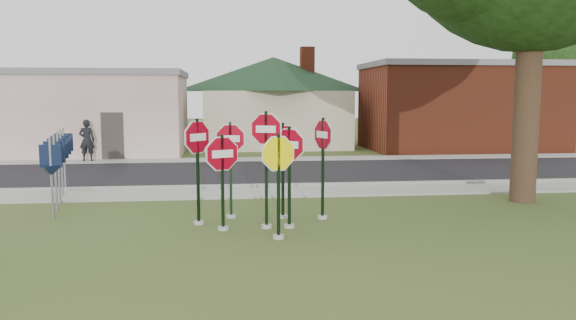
{
  "coord_description": "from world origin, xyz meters",
  "views": [
    {
      "loc": [
        -0.82,
        -11.33,
        3.01
      ],
      "look_at": [
        0.65,
        2.0,
        1.44
      ],
      "focal_mm": 35.0,
      "sensor_mm": 36.0,
      "label": 1
    }
  ],
  "objects": [
    {
      "name": "building_brick",
      "position": [
        12.0,
        18.5,
        2.4
      ],
      "size": [
        10.2,
        6.2,
        4.75
      ],
      "color": "maroon",
      "rests_on": "ground"
    },
    {
      "name": "route_sign_row",
      "position": [
        -5.4,
        4.5,
        1.22
      ],
      "size": [
        1.43,
        4.63,
        2.0
      ],
      "color": "#59595E",
      "rests_on": "ground"
    },
    {
      "name": "stop_sign_left",
      "position": [
        -0.92,
        1.02,
        1.36
      ],
      "size": [
        0.99,
        0.42,
        2.25
      ],
      "color": "#A2A098",
      "rests_on": "ground"
    },
    {
      "name": "stop_sign_back_left",
      "position": [
        -0.72,
        2.26,
        1.49
      ],
      "size": [
        0.99,
        0.24,
        2.45
      ],
      "color": "#A2A098",
      "rests_on": "ground"
    },
    {
      "name": "stop_sign_yellow",
      "position": [
        0.25,
        0.14,
        1.39
      ],
      "size": [
        0.98,
        0.34,
        2.31
      ],
      "color": "#A2A098",
      "rests_on": "ground"
    },
    {
      "name": "sidewalk_far",
      "position": [
        0.0,
        14.3,
        0.03
      ],
      "size": [
        60.0,
        1.6,
        0.06
      ],
      "primitive_type": "cube",
      "color": "gray",
      "rests_on": "ground"
    },
    {
      "name": "stop_sign_center",
      "position": [
        0.06,
        1.1,
        1.69
      ],
      "size": [
        0.93,
        0.35,
        2.74
      ],
      "color": "#A2A098",
      "rests_on": "ground"
    },
    {
      "name": "curb",
      "position": [
        0.0,
        6.5,
        0.07
      ],
      "size": [
        60.0,
        0.2,
        0.14
      ],
      "primitive_type": "cube",
      "color": "gray",
      "rests_on": "ground"
    },
    {
      "name": "road",
      "position": [
        0.0,
        10.0,
        0.02
      ],
      "size": [
        60.0,
        7.0,
        0.04
      ],
      "primitive_type": "cube",
      "color": "black",
      "rests_on": "ground"
    },
    {
      "name": "stop_sign_right",
      "position": [
        0.58,
        1.08,
        1.47
      ],
      "size": [
        0.87,
        0.57,
        2.41
      ],
      "color": "#A2A098",
      "rests_on": "ground"
    },
    {
      "name": "pedestrian",
      "position": [
        -7.0,
        14.39,
        0.99
      ],
      "size": [
        0.68,
        0.45,
        1.85
      ],
      "primitive_type": "imported",
      "rotation": [
        0.0,
        0.0,
        3.16
      ],
      "color": "black",
      "rests_on": "sidewalk_far"
    },
    {
      "name": "ground",
      "position": [
        0.0,
        0.0,
        0.0
      ],
      "size": [
        120.0,
        120.0,
        0.0
      ],
      "primitive_type": "plane",
      "color": "#354C1C",
      "rests_on": "ground"
    },
    {
      "name": "bg_tree_right",
      "position": [
        22.0,
        26.0,
        5.58
      ],
      "size": [
        5.6,
        5.6,
        8.4
      ],
      "color": "#302215",
      "rests_on": "ground"
    },
    {
      "name": "stop_sign_far_left",
      "position": [
        -1.48,
        1.64,
        1.6
      ],
      "size": [
        0.73,
        0.8,
        2.57
      ],
      "color": "#A2A098",
      "rests_on": "ground"
    },
    {
      "name": "stop_sign_back_right",
      "position": [
        0.53,
        2.07,
        1.48
      ],
      "size": [
        0.86,
        0.51,
        2.43
      ],
      "color": "#A2A098",
      "rests_on": "ground"
    },
    {
      "name": "building_house",
      "position": [
        2.0,
        22.0,
        3.65
      ],
      "size": [
        11.6,
        11.6,
        6.2
      ],
      "color": "beige",
      "rests_on": "ground"
    },
    {
      "name": "sidewalk_near",
      "position": [
        0.0,
        5.5,
        0.03
      ],
      "size": [
        60.0,
        1.6,
        0.06
      ],
      "primitive_type": "cube",
      "color": "gray",
      "rests_on": "ground"
    },
    {
      "name": "building_stucco",
      "position": [
        -9.0,
        18.0,
        2.15
      ],
      "size": [
        12.2,
        6.2,
        4.2
      ],
      "color": "beige",
      "rests_on": "ground"
    },
    {
      "name": "stop_sign_far_right",
      "position": [
        1.49,
        1.91,
        1.57
      ],
      "size": [
        0.41,
        0.93,
        2.56
      ],
      "color": "#A2A098",
      "rests_on": "ground"
    }
  ]
}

